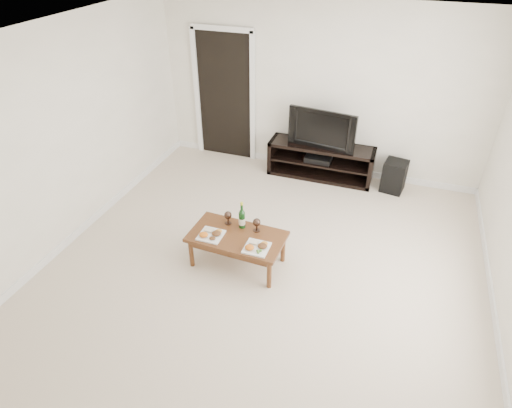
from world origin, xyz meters
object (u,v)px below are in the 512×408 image
object	(u,v)px
television	(324,127)
subwoofer	(394,176)
coffee_table	(237,249)
media_console	(321,161)

from	to	relation	value
television	subwoofer	bearing A→B (deg)	5.43
coffee_table	media_console	bearing A→B (deg)	78.55
media_console	television	world-z (taller)	television
media_console	television	xyz separation A→B (m)	(0.00, 0.00, 0.57)
media_console	coffee_table	bearing A→B (deg)	-101.45
media_console	coffee_table	distance (m)	2.42
media_console	television	bearing A→B (deg)	0.00
television	subwoofer	world-z (taller)	television
television	coffee_table	size ratio (longest dim) A/B	0.95
subwoofer	television	bearing A→B (deg)	-172.88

